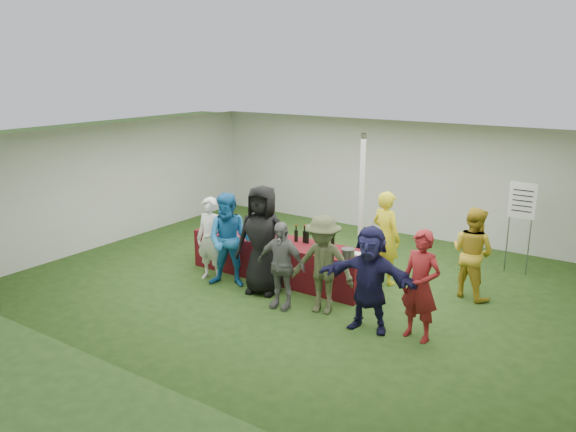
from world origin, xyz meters
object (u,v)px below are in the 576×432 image
Objects in this scene: serving_table at (279,259)px; customer_6 at (420,286)px; customer_5 at (369,279)px; customer_3 at (281,265)px; customer_4 at (323,265)px; wine_list_sign at (522,208)px; customer_0 at (210,239)px; dump_bucket at (348,254)px; customer_2 at (262,240)px; staff_pourer at (386,238)px; staff_back at (472,253)px; customer_1 at (230,240)px.

serving_table is 2.16× the size of customer_6.
customer_6 reaches higher than customer_5.
customer_4 is at bearing 11.30° from customer_3.
customer_0 is (-4.70, -3.58, -0.52)m from wine_list_sign.
customer_3 reaches higher than serving_table.
dump_bucket is 0.15× the size of customer_0.
serving_table is at bearing 139.18° from customer_4.
dump_bucket is at bearing 41.31° from customer_3.
customer_0 is 1.19m from customer_2.
staff_pourer reaches higher than customer_6.
wine_list_sign is at bearing 63.95° from customer_5.
serving_table is at bearing 37.37° from staff_back.
serving_table is at bearing 173.64° from customer_6.
customer_5 reaches higher than dump_bucket.
serving_table is 2.20× the size of customer_4.
customer_0 is at bearing -142.66° from wine_list_sign.
wine_list_sign is at bearing 37.28° from serving_table.
wine_list_sign is at bearing 48.85° from customer_4.
serving_table is at bearing 46.15° from staff_pourer.
dump_bucket is 0.14× the size of staff_back.
staff_pourer is at bearing 70.53° from customer_4.
customer_3 is 0.89× the size of customer_6.
staff_pourer is at bearing 27.26° from serving_table.
customer_2 is (0.67, 0.09, 0.10)m from customer_1.
customer_3 is (-0.79, -0.87, -0.10)m from dump_bucket.
serving_table is 1.66m from dump_bucket.
customer_5 is at bearing -19.59° from customer_4.
dump_bucket is at bearing -6.91° from customer_1.
staff_pourer is 1.54m from staff_back.
customer_0 is 0.95× the size of customer_6.
staff_back is 3.33m from customer_3.
wine_list_sign is 2.73m from staff_pourer.
staff_pourer is 2.22m from customer_3.
wine_list_sign reaches higher than staff_back.
customer_1 is (-2.10, -0.60, 0.03)m from dump_bucket.
customer_0 is at bearing -167.72° from dump_bucket.
customer_4 is (-2.21, -3.67, -0.50)m from wine_list_sign.
staff_pourer is 1.00× the size of customer_1.
customer_1 is 3.64m from customer_6.
serving_table is 1.09m from customer_1.
staff_pourer reaches higher than staff_back.
customer_1 is at bearing 168.81° from customer_5.
customer_0 is at bearing 50.21° from staff_pourer.
staff_pourer reaches higher than serving_table.
staff_pourer is at bearing 26.77° from customer_0.
staff_pourer is at bearing 100.42° from customer_5.
customer_3 is 1.58m from customer_5.
customer_1 is (-3.80, -1.94, 0.06)m from staff_back.
serving_table is at bearing 89.41° from customer_2.
customer_0 reaches higher than dump_bucket.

